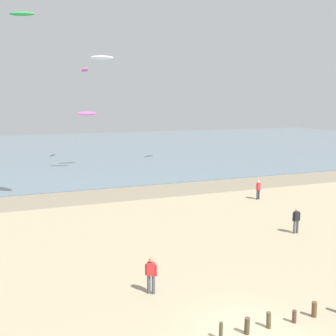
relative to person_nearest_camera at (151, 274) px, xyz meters
The scene contains 10 objects.
ground_plane 5.14m from the person_nearest_camera, 61.60° to the right, with size 160.00×160.00×0.00m, color tan.
wet_sand_strip 19.77m from the person_nearest_camera, 83.01° to the left, with size 120.00×5.50×0.01m, color gray.
sea 57.41m from the person_nearest_camera, 87.60° to the left, with size 160.00×70.00×0.10m, color slate.
person_nearest_camera is the anchor object (origin of this frame).
person_mid_beach 12.48m from the person_nearest_camera, 21.01° to the left, with size 0.57×0.26×1.71m.
person_left_flank 19.75m from the person_nearest_camera, 42.32° to the left, with size 0.55×0.32×1.71m.
kite_aloft_2 32.55m from the person_nearest_camera, 81.77° to the left, with size 2.65×0.85×0.42m, color white.
kite_aloft_4 43.02m from the person_nearest_camera, 84.08° to the left, with size 2.94×0.94×0.47m, color #E54C99.
kite_aloft_7 41.65m from the person_nearest_camera, 95.70° to the left, with size 3.14×1.01×0.50m, color green.
kite_aloft_8 36.72m from the person_nearest_camera, 84.43° to the left, with size 2.50×0.80×0.40m, color #E54C99.
Camera 1 is at (-7.78, -11.59, 8.64)m, focal length 42.43 mm.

